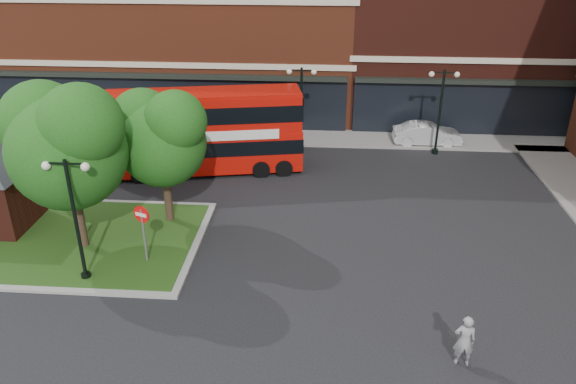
# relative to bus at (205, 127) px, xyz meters

# --- Properties ---
(ground) EXTENTS (120.00, 120.00, 0.00)m
(ground) POSITION_rel_bus_xyz_m (2.97, -10.93, -2.58)
(ground) COLOR black
(ground) RESTS_ON ground
(pavement_far) EXTENTS (44.00, 3.00, 0.12)m
(pavement_far) POSITION_rel_bus_xyz_m (2.97, 5.57, -2.52)
(pavement_far) COLOR slate
(pavement_far) RESTS_ON ground
(terrace_far_left) EXTENTS (26.00, 12.00, 14.00)m
(terrace_far_left) POSITION_rel_bus_xyz_m (-5.03, 13.07, 4.42)
(terrace_far_left) COLOR brown
(terrace_far_left) RESTS_ON ground
(traffic_island) EXTENTS (12.60, 7.60, 0.15)m
(traffic_island) POSITION_rel_bus_xyz_m (-5.03, -7.93, -2.51)
(traffic_island) COLOR gray
(traffic_island) RESTS_ON ground
(tree_island_west) EXTENTS (5.40, 4.71, 7.21)m
(tree_island_west) POSITION_rel_bus_xyz_m (-3.62, -8.35, 2.21)
(tree_island_west) COLOR #2D2116
(tree_island_west) RESTS_ON ground
(tree_island_east) EXTENTS (4.46, 3.90, 6.29)m
(tree_island_east) POSITION_rel_bus_xyz_m (-0.61, -5.86, 1.66)
(tree_island_east) COLOR #2D2116
(tree_island_east) RESTS_ON ground
(lamp_island) EXTENTS (1.72, 0.36, 5.00)m
(lamp_island) POSITION_rel_bus_xyz_m (-2.53, -10.73, 0.25)
(lamp_island) COLOR black
(lamp_island) RESTS_ON ground
(lamp_far_left) EXTENTS (1.72, 0.36, 5.00)m
(lamp_far_left) POSITION_rel_bus_xyz_m (4.97, 3.57, 0.25)
(lamp_far_left) COLOR black
(lamp_far_left) RESTS_ON ground
(lamp_far_right) EXTENTS (1.72, 0.36, 5.00)m
(lamp_far_right) POSITION_rel_bus_xyz_m (12.97, 3.57, 0.25)
(lamp_far_right) COLOR black
(lamp_far_right) RESTS_ON ground
(bus) EXTENTS (10.56, 4.28, 3.93)m
(bus) POSITION_rel_bus_xyz_m (0.00, 0.00, 0.00)
(bus) COLOR #B70E07
(bus) RESTS_ON ground
(woman) EXTENTS (0.70, 0.49, 1.80)m
(woman) POSITION_rel_bus_xyz_m (10.92, -14.29, -1.68)
(woman) COLOR gray
(woman) RESTS_ON ground
(car_silver) EXTENTS (4.63, 2.14, 1.54)m
(car_silver) POSITION_rel_bus_xyz_m (0.52, 3.57, -1.81)
(car_silver) COLOR #B9BAC0
(car_silver) RESTS_ON ground
(car_white) EXTENTS (4.17, 1.54, 1.36)m
(car_white) POSITION_rel_bus_xyz_m (12.66, 5.07, -1.90)
(car_white) COLOR silver
(car_white) RESTS_ON ground
(no_entry_sign) EXTENTS (0.69, 0.32, 2.60)m
(no_entry_sign) POSITION_rel_bus_xyz_m (-0.53, -9.43, -0.73)
(no_entry_sign) COLOR slate
(no_entry_sign) RESTS_ON ground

